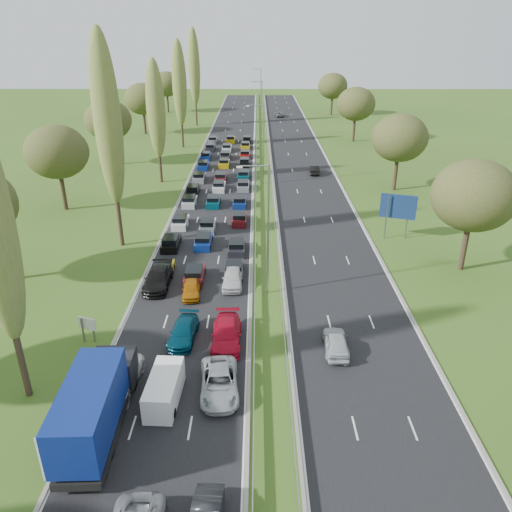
{
  "coord_description": "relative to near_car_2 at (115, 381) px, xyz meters",
  "views": [
    {
      "loc": [
        3.57,
        2.9,
        22.08
      ],
      "look_at": [
        3.44,
        47.77,
        1.5
      ],
      "focal_mm": 35.0,
      "sensor_mm": 36.0,
      "label": 1
    }
  ],
  "objects": [
    {
      "name": "near_car_11",
      "position": [
        7.07,
        5.6,
        -0.01
      ],
      "size": [
        2.26,
        5.47,
        1.58
      ],
      "primitive_type": "imported",
      "rotation": [
        0.0,
        0.0,
        0.01
      ],
      "color": "#B40B24",
      "rests_on": "near_carriageway"
    },
    {
      "name": "lamp_columns",
      "position": [
        10.34,
        48.63,
        5.18
      ],
      "size": [
        0.18,
        140.18,
        12.0
      ],
      "color": "gray",
      "rests_on": "ground"
    },
    {
      "name": "near_car_3",
      "position": [
        0.16,
        14.82,
        0.0
      ],
      "size": [
        2.29,
        5.56,
        1.61
      ],
      "primitive_type": "imported",
      "rotation": [
        0.0,
        0.0,
        -0.01
      ],
      "color": "black",
      "rests_on": "near_carriageway"
    },
    {
      "name": "near_car_7",
      "position": [
        3.71,
        6.07,
        -0.12
      ],
      "size": [
        2.26,
        4.81,
        1.36
      ],
      "primitive_type": "imported",
      "rotation": [
        0.0,
        0.0,
        -0.08
      ],
      "color": "#05374B",
      "rests_on": "near_carriageway"
    },
    {
      "name": "woodland_right",
      "position": [
        29.84,
        37.3,
        6.86
      ],
      "size": [
        8.0,
        153.0,
        11.1
      ],
      "color": "#2D2116",
      "rests_on": "ground"
    },
    {
      "name": "poplar_row",
      "position": [
        -5.66,
        38.8,
        11.56
      ],
      "size": [
        2.8,
        127.8,
        22.44
      ],
      "color": "#2D2116",
      "rests_on": "ground"
    },
    {
      "name": "ground",
      "position": [
        10.34,
        50.63,
        -0.82
      ],
      "size": [
        260.0,
        260.0,
        0.0
      ],
      "primitive_type": "plane",
      "color": "#38561A",
      "rests_on": "ground"
    },
    {
      "name": "far_car_0",
      "position": [
        15.29,
        4.6,
        -0.07
      ],
      "size": [
        1.87,
        4.35,
        1.46
      ],
      "primitive_type": "imported",
      "rotation": [
        0.0,
        0.0,
        3.11
      ],
      "color": "#AFB6B9",
      "rests_on": "far_carriageway"
    },
    {
      "name": "far_carriageway",
      "position": [
        17.09,
        53.13,
        -0.82
      ],
      "size": [
        10.5,
        215.0,
        0.04
      ],
      "primitive_type": "cube",
      "color": "black",
      "rests_on": "ground"
    },
    {
      "name": "woodland_left",
      "position": [
        -16.16,
        33.26,
        6.86
      ],
      "size": [
        8.0,
        166.0,
        11.1
      ],
      "color": "#2D2116",
      "rests_on": "ground"
    },
    {
      "name": "direction_sign",
      "position": [
        25.24,
        26.74,
        2.75
      ],
      "size": [
        3.82,
        1.38,
        5.2
      ],
      "color": "gray",
      "rests_on": "ground"
    },
    {
      "name": "near_car_2",
      "position": [
        0.0,
        0.0,
        0.0
      ],
      "size": [
        3.01,
        5.92,
        1.6
      ],
      "primitive_type": "imported",
      "rotation": [
        0.0,
        0.0,
        -0.06
      ],
      "color": "silver",
      "rests_on": "near_carriageway"
    },
    {
      "name": "far_car_2",
      "position": [
        15.36,
        113.04,
        -0.14
      ],
      "size": [
        2.55,
        4.92,
        1.33
      ],
      "primitive_type": "imported",
      "rotation": [
        0.0,
        0.0,
        3.22
      ],
      "color": "slate",
      "rests_on": "far_carriageway"
    },
    {
      "name": "white_van_rear",
      "position": [
        3.45,
        -0.77,
        0.15
      ],
      "size": [
        1.85,
        4.71,
        1.89
      ],
      "rotation": [
        0.0,
        0.0,
        -0.05
      ],
      "color": "white",
      "rests_on": "near_carriageway"
    },
    {
      "name": "near_car_12",
      "position": [
        7.11,
        15.06,
        -0.02
      ],
      "size": [
        1.92,
        4.62,
        1.57
      ],
      "primitive_type": "imported",
      "rotation": [
        0.0,
        0.0,
        -0.02
      ],
      "color": "silver",
      "rests_on": "near_carriageway"
    },
    {
      "name": "near_car_8",
      "position": [
        3.46,
        13.16,
        -0.13
      ],
      "size": [
        1.87,
        4.03,
        1.34
      ],
      "primitive_type": "imported",
      "rotation": [
        0.0,
        0.0,
        0.07
      ],
      "color": "#A8610B",
      "rests_on": "near_carriageway"
    },
    {
      "name": "near_carriageway",
      "position": [
        3.59,
        53.13,
        -0.82
      ],
      "size": [
        10.5,
        215.0,
        0.04
      ],
      "primitive_type": "cube",
      "color": "black",
      "rests_on": "ground"
    },
    {
      "name": "central_reservation",
      "position": [
        10.34,
        53.13,
        -0.27
      ],
      "size": [
        2.36,
        215.0,
        0.32
      ],
      "color": "gray",
      "rests_on": "ground"
    },
    {
      "name": "info_sign",
      "position": [
        -3.56,
        5.81,
        0.55
      ],
      "size": [
        1.44,
        0.61,
        2.1
      ],
      "color": "gray",
      "rests_on": "ground"
    },
    {
      "name": "near_car_10",
      "position": [
        6.91,
        -0.06,
        -0.06
      ],
      "size": [
        2.91,
        5.55,
        1.49
      ],
      "primitive_type": "imported",
      "rotation": [
        0.0,
        0.0,
        0.08
      ],
      "color": "#9EA3A7",
      "rests_on": "near_carriageway"
    },
    {
      "name": "far_car_1",
      "position": [
        18.87,
        54.54,
        -0.1
      ],
      "size": [
        1.73,
        4.36,
        1.41
      ],
      "primitive_type": "imported",
      "rotation": [
        0.0,
        0.0,
        3.08
      ],
      "color": "black",
      "rests_on": "far_carriageway"
    },
    {
      "name": "traffic_queue_fill",
      "position": [
        3.59,
        48.0,
        -0.38
      ],
      "size": [
        9.11,
        67.5,
        0.8
      ],
      "color": "#BF990C",
      "rests_on": "ground"
    },
    {
      "name": "blue_lorry",
      "position": [
        -0.01,
        -3.68,
        1.31
      ],
      "size": [
        2.72,
        9.8,
        4.14
      ],
      "rotation": [
        0.0,
        0.0,
        0.03
      ],
      "color": "black",
      "rests_on": "near_carriageway"
    }
  ]
}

